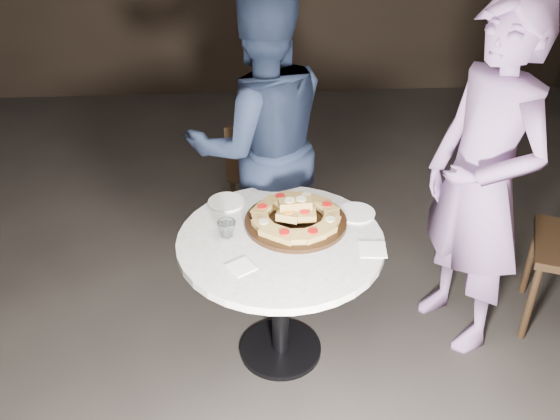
% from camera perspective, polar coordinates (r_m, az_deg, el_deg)
% --- Properties ---
extents(floor, '(7.00, 7.00, 0.00)m').
position_cam_1_polar(floor, '(3.55, 1.77, -11.08)').
color(floor, black).
rests_on(floor, ground).
extents(table, '(1.20, 1.20, 0.74)m').
position_cam_1_polar(table, '(3.05, 0.06, -4.75)').
color(table, black).
rests_on(table, ground).
extents(serving_board, '(0.53, 0.53, 0.02)m').
position_cam_1_polar(serving_board, '(3.07, 1.44, -1.07)').
color(serving_board, black).
rests_on(serving_board, table).
extents(focaccia_pile, '(0.45, 0.45, 0.12)m').
position_cam_1_polar(focaccia_pile, '(3.04, 1.45, -0.38)').
color(focaccia_pile, '#A4813F').
rests_on(focaccia_pile, serving_board).
extents(plate_left, '(0.20, 0.20, 0.01)m').
position_cam_1_polar(plate_left, '(3.24, -4.94, 0.72)').
color(plate_left, white).
rests_on(plate_left, table).
extents(plate_right, '(0.22, 0.22, 0.01)m').
position_cam_1_polar(plate_right, '(3.16, 6.96, -0.26)').
color(plate_right, white).
rests_on(plate_right, table).
extents(water_glass, '(0.11, 0.11, 0.08)m').
position_cam_1_polar(water_glass, '(2.97, -4.89, -1.73)').
color(water_glass, silver).
rests_on(water_glass, table).
extents(napkin_near, '(0.15, 0.15, 0.01)m').
position_cam_1_polar(napkin_near, '(2.79, -3.54, -5.22)').
color(napkin_near, white).
rests_on(napkin_near, table).
extents(napkin_far, '(0.13, 0.13, 0.01)m').
position_cam_1_polar(napkin_far, '(2.92, 8.48, -3.60)').
color(napkin_far, white).
rests_on(napkin_far, table).
extents(chair_far, '(0.43, 0.45, 0.78)m').
position_cam_1_polar(chair_far, '(4.17, -2.12, 3.95)').
color(chair_far, black).
rests_on(chair_far, ground).
extents(diner_navy, '(0.98, 0.84, 1.76)m').
position_cam_1_polar(diner_navy, '(3.52, -1.77, 6.08)').
color(diner_navy, black).
rests_on(diner_navy, ground).
extents(diner_teal, '(0.67, 0.79, 1.85)m').
position_cam_1_polar(diner_teal, '(3.19, 17.95, 2.18)').
color(diner_teal, slate).
rests_on(diner_teal, ground).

